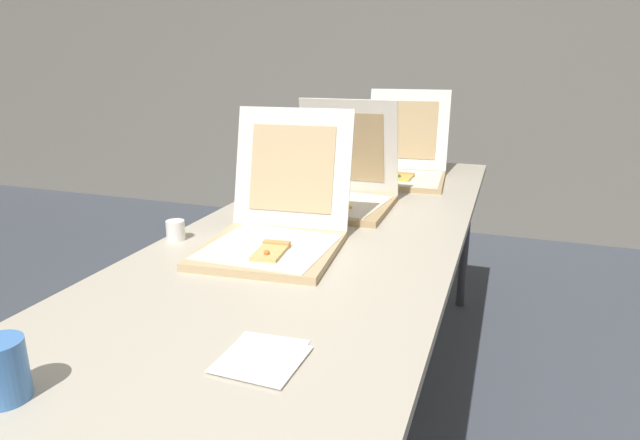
{
  "coord_description": "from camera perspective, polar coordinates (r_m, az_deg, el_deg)",
  "views": [
    {
      "loc": [
        0.54,
        -1.01,
        1.3
      ],
      "look_at": [
        0.02,
        0.48,
        0.82
      ],
      "focal_mm": 30.59,
      "sensor_mm": 36.0,
      "label": 1
    }
  ],
  "objects": [
    {
      "name": "napkin_pile",
      "position": [
        1.05,
        -5.98,
        -14.03
      ],
      "size": [
        0.15,
        0.17,
        0.01
      ],
      "color": "white",
      "rests_on": "table"
    },
    {
      "name": "pizza_box_back",
      "position": [
        2.47,
        8.61,
        5.43
      ],
      "size": [
        0.41,
        0.49,
        0.38
      ],
      "rotation": [
        0.0,
        0.0,
        0.08
      ],
      "color": "tan",
      "rests_on": "table"
    },
    {
      "name": "pizza_box_front",
      "position": [
        1.57,
        -4.76,
        -1.06
      ],
      "size": [
        0.41,
        0.5,
        0.38
      ],
      "rotation": [
        0.0,
        0.0,
        0.09
      ],
      "color": "tan",
      "rests_on": "table"
    },
    {
      "name": "cup_white_far",
      "position": [
        2.27,
        -0.49,
        3.95
      ],
      "size": [
        0.06,
        0.06,
        0.06
      ],
      "primitive_type": "cylinder",
      "color": "white",
      "rests_on": "table"
    },
    {
      "name": "cup_printed_front",
      "position": [
        1.04,
        -30.31,
        -13.43
      ],
      "size": [
        0.08,
        0.08,
        0.1
      ],
      "primitive_type": "cylinder",
      "color": "#477FCC",
      "rests_on": "table"
    },
    {
      "name": "pizza_box_middle",
      "position": [
        2.0,
        2.11,
        2.91
      ],
      "size": [
        0.38,
        0.38,
        0.39
      ],
      "rotation": [
        0.0,
        0.0,
        0.01
      ],
      "color": "tan",
      "rests_on": "table"
    },
    {
      "name": "table",
      "position": [
        1.85,
        1.26,
        -1.58
      ],
      "size": [
        0.87,
        2.38,
        0.76
      ],
      "color": "#BCB29E",
      "rests_on": "ground"
    },
    {
      "name": "cup_white_mid",
      "position": [
        1.95,
        -7.57,
        1.61
      ],
      "size": [
        0.06,
        0.06,
        0.06
      ],
      "primitive_type": "cylinder",
      "color": "white",
      "rests_on": "table"
    },
    {
      "name": "wall_back",
      "position": [
        4.18,
        12.47,
        16.58
      ],
      "size": [
        10.0,
        0.1,
        2.6
      ],
      "primitive_type": "cube",
      "color": "gray",
      "rests_on": "ground"
    },
    {
      "name": "cup_white_near_left",
      "position": [
        1.7,
        -14.87,
        -1.05
      ],
      "size": [
        0.06,
        0.06,
        0.06
      ],
      "primitive_type": "cylinder",
      "color": "white",
      "rests_on": "table"
    }
  ]
}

